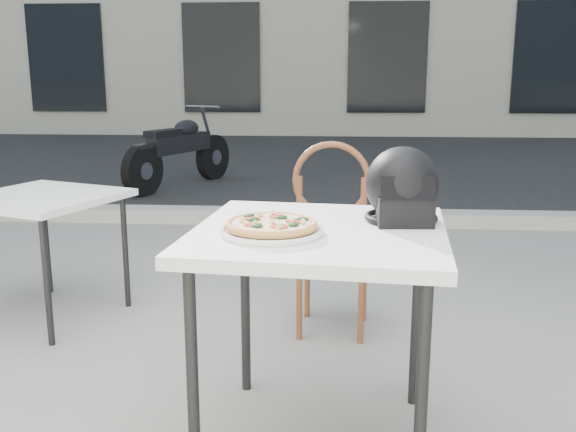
# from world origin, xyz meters

# --- Properties ---
(ground) EXTENTS (80.00, 80.00, 0.00)m
(ground) POSITION_xyz_m (0.00, 0.00, 0.00)
(ground) COLOR gray
(ground) RESTS_ON ground
(street_asphalt) EXTENTS (30.00, 8.00, 0.00)m
(street_asphalt) POSITION_xyz_m (0.00, 7.00, 0.00)
(street_asphalt) COLOR black
(street_asphalt) RESTS_ON ground
(curb) EXTENTS (30.00, 0.25, 0.12)m
(curb) POSITION_xyz_m (0.00, 3.00, 0.06)
(curb) COLOR #A4A39A
(curb) RESTS_ON ground
(cafe_table_main) EXTENTS (0.91, 0.91, 0.79)m
(cafe_table_main) POSITION_xyz_m (0.58, -0.43, 0.72)
(cafe_table_main) COLOR white
(cafe_table_main) RESTS_ON ground
(plate) EXTENTS (0.38, 0.38, 0.02)m
(plate) POSITION_xyz_m (0.43, -0.52, 0.80)
(plate) COLOR white
(plate) RESTS_ON cafe_table_main
(pizza) EXTENTS (0.33, 0.33, 0.04)m
(pizza) POSITION_xyz_m (0.43, -0.52, 0.82)
(pizza) COLOR #E3A153
(pizza) RESTS_ON plate
(helmet) EXTENTS (0.27, 0.28, 0.26)m
(helmet) POSITION_xyz_m (0.87, -0.31, 0.91)
(helmet) COLOR black
(helmet) RESTS_ON cafe_table_main
(cafe_chair_main) EXTENTS (0.41, 0.41, 0.99)m
(cafe_chair_main) POSITION_xyz_m (0.63, 0.54, 0.55)
(cafe_chair_main) COLOR brown
(cafe_chair_main) RESTS_ON ground
(cafe_table_side) EXTENTS (0.92, 0.92, 0.68)m
(cafe_table_side) POSITION_xyz_m (-0.91, 0.70, 0.61)
(cafe_table_side) COLOR white
(cafe_table_side) RESTS_ON ground
(motorcycle) EXTENTS (0.88, 1.73, 0.92)m
(motorcycle) POSITION_xyz_m (-1.14, 4.75, 0.40)
(motorcycle) COLOR black
(motorcycle) RESTS_ON street_asphalt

